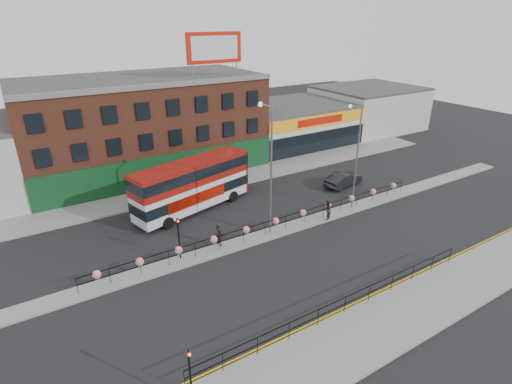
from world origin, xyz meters
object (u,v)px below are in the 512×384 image
car (344,179)px  lamp_column_west (269,160)px  double_decker_bus (193,181)px  pedestrian_a (219,234)px  pedestrian_b (327,210)px  lamp_column_east (356,150)px

car → lamp_column_west: (-11.90, -4.01, 5.46)m
double_decker_bus → pedestrian_a: bearing=-98.0°
pedestrian_b → car: bearing=-179.3°
double_decker_bus → pedestrian_b: bearing=-42.0°
double_decker_bus → pedestrian_a: (-0.96, -6.89, -1.73)m
pedestrian_a → pedestrian_b: size_ratio=1.10×
double_decker_bus → pedestrian_b: 11.99m
lamp_column_west → lamp_column_east: 8.94m
car → pedestrian_b: 8.11m
pedestrian_a → pedestrian_b: (9.77, -1.05, -0.08)m
car → pedestrian_a: pedestrian_a is taller
double_decker_bus → lamp_column_west: size_ratio=1.14×
lamp_column_east → double_decker_bus: bearing=149.8°
double_decker_bus → car: bearing=-11.3°
double_decker_bus → pedestrian_a: double_decker_bus is taller
pedestrian_a → lamp_column_west: size_ratio=0.18×
double_decker_bus → pedestrian_a: 7.17m
double_decker_bus → lamp_column_west: bearing=-64.4°
lamp_column_east → pedestrian_a: bearing=178.9°
pedestrian_b → lamp_column_west: bearing=-45.5°
pedestrian_b → lamp_column_east: lamp_column_east is taller
pedestrian_a → pedestrian_b: 9.83m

